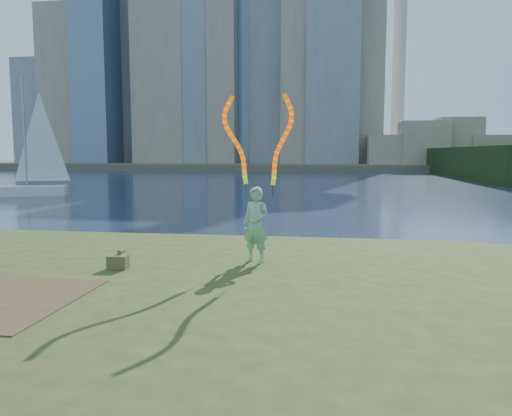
# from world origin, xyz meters

# --- Properties ---
(ground) EXTENTS (320.00, 320.00, 0.00)m
(ground) POSITION_xyz_m (0.00, 0.00, 0.00)
(ground) COLOR #1A2843
(ground) RESTS_ON ground
(grassy_knoll) EXTENTS (20.00, 18.00, 0.80)m
(grassy_knoll) POSITION_xyz_m (0.00, -2.30, 0.34)
(grassy_knoll) COLOR #344217
(grassy_knoll) RESTS_ON ground
(far_shore) EXTENTS (320.00, 40.00, 1.20)m
(far_shore) POSITION_xyz_m (0.00, 95.00, 0.60)
(far_shore) COLOR #504A3A
(far_shore) RESTS_ON ground
(woman_with_ribbons) EXTENTS (1.98, 0.77, 4.11)m
(woman_with_ribbons) POSITION_xyz_m (2.02, 0.41, 2.20)
(woman_with_ribbons) COLOR #19793D
(woman_with_ribbons) RESTS_ON grassy_knoll
(canvas_bag) EXTENTS (0.43, 0.48, 0.40)m
(canvas_bag) POSITION_xyz_m (-0.85, -0.67, 0.96)
(canvas_bag) COLOR #4F4B2A
(canvas_bag) RESTS_ON grassy_knoll
(sailboat) EXTENTS (5.93, 3.67, 9.08)m
(sailboat) POSITION_xyz_m (-19.06, 24.70, 1.56)
(sailboat) COLOR silver
(sailboat) RESTS_ON ground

